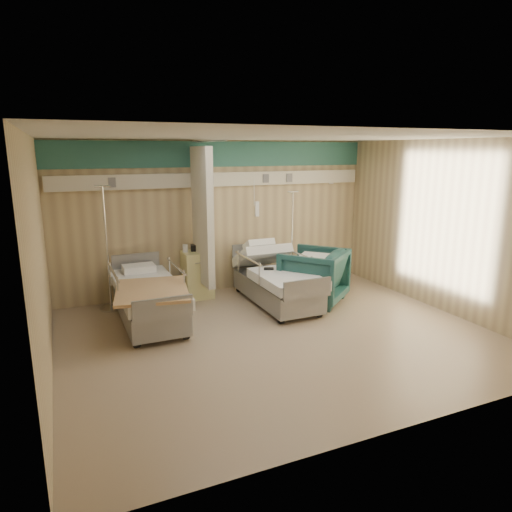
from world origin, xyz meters
The scene contains 13 objects.
ground centered at (0.00, 0.00, 0.00)m, with size 6.00×5.00×0.00m, color #A0866E.
room_walls centered at (-0.03, 0.25, 1.86)m, with size 6.04×5.04×2.82m.
bed_right centered at (0.60, 1.30, 0.32)m, with size 1.00×2.16×0.63m, color white, non-canonical shape.
bed_left centered at (-1.60, 1.30, 0.32)m, with size 1.00×2.16×0.63m, color white, non-canonical shape.
bedside_cabinet centered at (-0.55, 2.20, 0.42)m, with size 0.50×0.48×0.85m, color #E9E392.
visitor_armchair centered at (1.25, 1.14, 0.47)m, with size 1.01×1.04×0.95m, color #1C4745.
waffle_blanket centered at (1.25, 1.13, 0.98)m, with size 0.58×0.51×0.07m, color silver.
iv_stand_right centered at (1.27, 2.00, 0.38)m, with size 0.34×0.34×1.88m.
iv_stand_left centered at (-2.08, 2.16, 0.42)m, with size 0.37×0.37×2.07m.
call_remote centered at (0.45, 1.29, 0.65)m, with size 0.17×0.08×0.04m, color black.
tan_blanket centered at (-1.63, 0.84, 0.65)m, with size 1.00×1.26×0.04m, color tan.
toiletry_bag centered at (-0.53, 2.27, 0.91)m, with size 0.21×0.13×0.11m, color black.
white_cup centered at (-0.74, 2.25, 0.92)m, with size 0.09×0.09×0.14m, color white.
Camera 1 is at (-2.76, -5.52, 2.63)m, focal length 32.00 mm.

